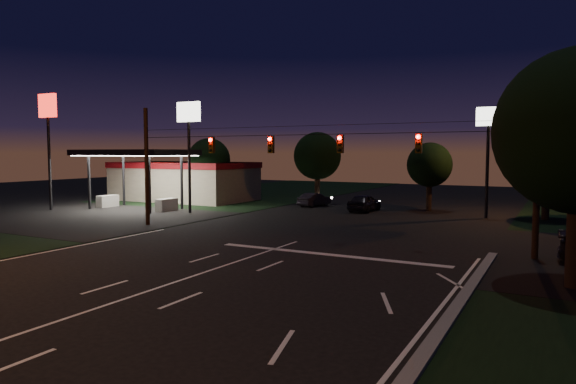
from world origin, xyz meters
The scene contains 17 objects.
ground centered at (0.00, 0.00, 0.00)m, with size 140.00×140.00×0.00m, color black.
cross_street_left centered at (-20.00, 16.00, 0.00)m, with size 20.00×16.00×0.02m, color black.
stop_bar centered at (3.00, 11.50, 0.01)m, with size 12.00×0.50×0.01m, color silver.
utility_pole_right centered at (12.00, 15.00, 0.00)m, with size 0.30×0.30×9.00m, color black.
utility_pole_left centered at (-12.00, 15.00, 0.00)m, with size 0.28×0.28×8.00m, color black.
signal_span centered at (0.00, 14.96, 5.50)m, with size 24.00×0.40×1.56m.
gas_station centered at (-21.86, 30.39, 2.38)m, with size 14.20×16.10×5.25m.
pole_sign_left_near centered at (-14.00, 22.00, 6.98)m, with size 2.20×0.30×9.10m.
pole_sign_left_far centered at (-26.00, 18.00, 7.61)m, with size 2.00×0.30×10.00m.
pole_sign_right centered at (8.00, 30.00, 6.24)m, with size 1.80×0.30×8.40m.
street_light_right_far centered at (11.24, 32.00, 5.24)m, with size 2.20×0.35×9.00m.
tree_far_a centered at (-17.98, 30.12, 4.26)m, with size 4.20×4.20×6.42m.
tree_far_b centered at (-7.98, 34.13, 4.61)m, with size 4.60×4.60×6.98m.
tree_far_c centered at (3.02, 33.10, 3.90)m, with size 3.80×3.80×5.86m.
tree_far_d centered at (12.02, 31.13, 4.83)m, with size 4.80×4.80×7.30m.
car_oncoming_a centered at (-1.76, 30.09, 0.74)m, with size 1.75×4.34×1.48m, color black.
car_oncoming_b centered at (-7.29, 31.83, 0.62)m, with size 1.31×3.75×1.24m, color black.
Camera 1 is at (12.99, -11.27, 4.97)m, focal length 32.00 mm.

